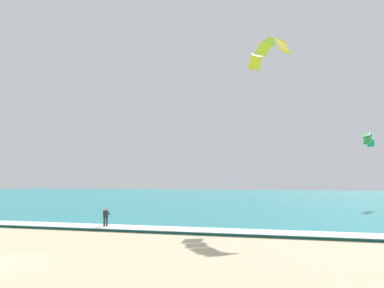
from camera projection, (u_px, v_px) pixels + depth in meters
The scene contains 6 objects.
sea at pixel (247, 197), 87.87m from camera, with size 200.00×120.00×0.20m, color teal.
surf_foam at pixel (118, 227), 31.63m from camera, with size 200.00×2.77×0.04m, color white.
surfboard at pixel (105, 229), 31.77m from camera, with size 0.68×1.46×0.09m.
kitesurfer at pixel (106, 217), 31.86m from camera, with size 0.58×0.58×1.69m.
kite_primary at pixel (268, 49), 37.26m from camera, with size 13.53×10.20×15.14m.
kite_distant at pixel (368, 138), 53.13m from camera, with size 1.78×4.76×1.73m.
Camera 1 is at (14.62, -15.48, 3.76)m, focal length 39.32 mm.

